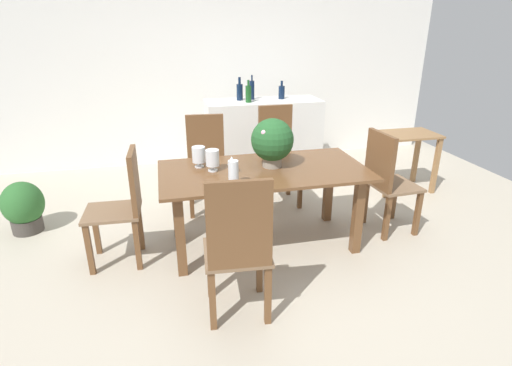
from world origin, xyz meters
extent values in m
plane|color=#BCB29E|center=(0.00, 0.00, 0.00)|extent=(7.04, 7.04, 0.00)
cube|color=white|center=(0.00, 2.60, 1.30)|extent=(6.40, 0.10, 2.60)
cube|color=brown|center=(0.00, 0.00, 0.72)|extent=(1.78, 0.92, 0.03)
cube|color=brown|center=(-0.76, -0.33, 0.35)|extent=(0.08, 0.08, 0.70)
cube|color=brown|center=(0.76, -0.33, 0.35)|extent=(0.08, 0.08, 0.70)
cube|color=brown|center=(-0.76, 0.32, 0.35)|extent=(0.08, 0.08, 0.70)
cube|color=brown|center=(0.76, 0.32, 0.35)|extent=(0.08, 0.08, 0.70)
cube|color=brown|center=(-0.59, 0.68, 0.23)|extent=(0.05, 0.05, 0.45)
cube|color=brown|center=(-0.24, 0.65, 0.23)|extent=(0.05, 0.05, 0.45)
cube|color=brown|center=(-0.57, 1.04, 0.23)|extent=(0.05, 0.05, 0.45)
cube|color=brown|center=(-0.21, 1.01, 0.23)|extent=(0.05, 0.05, 0.45)
cube|color=brown|center=(-0.40, 0.85, 0.46)|extent=(0.47, 0.46, 0.03)
cube|color=brown|center=(-0.39, 1.04, 0.74)|extent=(0.40, 0.07, 0.53)
cube|color=brown|center=(-0.20, -0.69, 0.23)|extent=(0.05, 0.05, 0.45)
cube|color=brown|center=(-0.57, -0.66, 0.23)|extent=(0.05, 0.05, 0.45)
cube|color=brown|center=(-0.23, -1.04, 0.23)|extent=(0.05, 0.05, 0.45)
cube|color=brown|center=(-0.60, -1.01, 0.23)|extent=(0.05, 0.05, 0.45)
cube|color=brown|center=(-0.40, -0.85, 0.46)|extent=(0.47, 0.46, 0.03)
cube|color=brown|center=(-0.42, -1.04, 0.77)|extent=(0.41, 0.07, 0.58)
cube|color=brown|center=(1.46, -0.18, 0.23)|extent=(0.05, 0.05, 0.45)
cube|color=brown|center=(1.44, 0.20, 0.23)|extent=(0.05, 0.05, 0.45)
cube|color=brown|center=(1.13, -0.20, 0.23)|extent=(0.05, 0.05, 0.45)
cube|color=brown|center=(1.10, 0.17, 0.23)|extent=(0.05, 0.05, 0.45)
cube|color=brown|center=(1.28, 0.00, 0.46)|extent=(0.44, 0.48, 0.03)
cube|color=brown|center=(1.10, -0.01, 0.73)|extent=(0.07, 0.42, 0.51)
cube|color=brown|center=(0.23, 0.65, 0.23)|extent=(0.04, 0.04, 0.45)
cube|color=brown|center=(0.58, 0.65, 0.23)|extent=(0.04, 0.04, 0.45)
cube|color=brown|center=(0.23, 1.04, 0.23)|extent=(0.04, 0.04, 0.45)
cube|color=brown|center=(0.57, 1.05, 0.23)|extent=(0.04, 0.04, 0.45)
cube|color=brown|center=(0.40, 0.85, 0.46)|extent=(0.42, 0.47, 0.03)
cube|color=brown|center=(0.40, 1.06, 0.77)|extent=(0.38, 0.05, 0.59)
cube|color=brown|center=(-1.46, 0.17, 0.23)|extent=(0.05, 0.05, 0.45)
cube|color=brown|center=(-1.47, -0.16, 0.23)|extent=(0.05, 0.05, 0.45)
cube|color=brown|center=(-1.09, 0.15, 0.23)|extent=(0.05, 0.05, 0.45)
cube|color=brown|center=(-1.10, -0.17, 0.23)|extent=(0.05, 0.05, 0.45)
cube|color=brown|center=(-1.28, 0.00, 0.46)|extent=(0.46, 0.42, 0.03)
cube|color=brown|center=(-1.08, -0.01, 0.73)|extent=(0.05, 0.37, 0.50)
cylinder|color=gray|center=(0.09, 0.06, 0.78)|extent=(0.17, 0.17, 0.10)
sphere|color=#235628|center=(0.09, 0.06, 0.97)|extent=(0.37, 0.37, 0.37)
sphere|color=#DB9EB2|center=(-0.01, -0.04, 1.06)|extent=(0.05, 0.05, 0.05)
sphere|color=#DB9EB2|center=(0.14, -0.05, 1.06)|extent=(0.04, 0.04, 0.04)
sphere|color=#DB9EB2|center=(0.16, 0.21, 0.99)|extent=(0.05, 0.05, 0.05)
sphere|color=#DB9EB2|center=(0.19, 0.10, 0.94)|extent=(0.05, 0.05, 0.05)
sphere|color=#DB9EB2|center=(0.10, 0.17, 0.98)|extent=(0.04, 0.04, 0.04)
sphere|color=#DB9EB2|center=(0.19, 0.03, 1.05)|extent=(0.05, 0.05, 0.05)
cylinder|color=silver|center=(-0.32, -0.30, 0.74)|extent=(0.10, 0.10, 0.01)
cylinder|color=silver|center=(-0.32, -0.30, 0.76)|extent=(0.02, 0.02, 0.03)
cylinder|color=silver|center=(-0.32, -0.30, 0.85)|extent=(0.08, 0.08, 0.16)
cylinder|color=silver|center=(-0.54, 0.19, 0.74)|extent=(0.08, 0.08, 0.01)
cylinder|color=silver|center=(-0.54, 0.19, 0.76)|extent=(0.03, 0.03, 0.04)
cylinder|color=silver|center=(-0.54, 0.19, 0.85)|extent=(0.11, 0.11, 0.14)
cylinder|color=silver|center=(-0.43, 0.06, 0.74)|extent=(0.08, 0.08, 0.01)
cylinder|color=silver|center=(-0.43, 0.06, 0.76)|extent=(0.02, 0.02, 0.04)
cylinder|color=silver|center=(-0.43, 0.06, 0.85)|extent=(0.11, 0.11, 0.14)
cylinder|color=silver|center=(-0.28, -0.02, 0.73)|extent=(0.06, 0.06, 0.00)
cylinder|color=silver|center=(-0.28, -0.02, 0.77)|extent=(0.01, 0.01, 0.07)
cone|color=silver|center=(-0.28, -0.02, 0.84)|extent=(0.08, 0.08, 0.07)
cube|color=silver|center=(0.45, 1.81, 0.49)|extent=(1.47, 0.55, 0.99)
cylinder|color=#0F1E38|center=(0.16, 1.89, 1.09)|extent=(0.08, 0.08, 0.20)
cylinder|color=#0F1E38|center=(0.16, 1.89, 1.23)|extent=(0.03, 0.03, 0.09)
cylinder|color=#0F1E38|center=(0.71, 1.86, 1.07)|extent=(0.08, 0.08, 0.16)
cylinder|color=#0F1E38|center=(0.71, 1.86, 1.19)|extent=(0.03, 0.03, 0.07)
cylinder|color=#0F1E38|center=(0.32, 1.90, 1.11)|extent=(0.06, 0.06, 0.23)
cylinder|color=#0F1E38|center=(0.32, 1.90, 1.26)|extent=(0.02, 0.02, 0.07)
cylinder|color=#194C1E|center=(0.24, 1.72, 1.09)|extent=(0.07, 0.07, 0.20)
cylinder|color=#194C1E|center=(0.24, 1.72, 1.23)|extent=(0.03, 0.03, 0.07)
cube|color=olive|center=(1.96, 0.89, 0.69)|extent=(0.69, 0.47, 0.02)
cube|color=olive|center=(1.65, 0.70, 0.34)|extent=(0.05, 0.05, 0.68)
cube|color=olive|center=(2.27, 0.70, 0.34)|extent=(0.05, 0.05, 0.68)
cube|color=olive|center=(1.65, 1.09, 0.34)|extent=(0.05, 0.05, 0.68)
cube|color=olive|center=(2.27, 1.09, 0.34)|extent=(0.05, 0.05, 0.68)
cylinder|color=#423D38|center=(-2.19, 0.76, 0.07)|extent=(0.28, 0.28, 0.14)
ellipsoid|color=#2D662D|center=(-2.19, 0.76, 0.30)|extent=(0.38, 0.38, 0.42)
camera|label=1|loc=(-0.81, -3.18, 1.91)|focal=28.32mm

